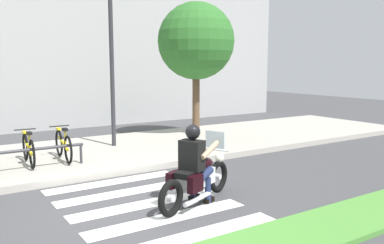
{
  "coord_description": "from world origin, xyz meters",
  "views": [
    {
      "loc": [
        -2.55,
        -6.21,
        2.43
      ],
      "look_at": [
        2.53,
        1.67,
        1.11
      ],
      "focal_mm": 37.91,
      "sensor_mm": 36.0,
      "label": 1
    }
  ],
  "objects_px": {
    "motorcycle": "(197,178)",
    "rider": "(194,159)",
    "street_lamp": "(112,53)",
    "tree_near_rack": "(196,42)",
    "bicycle_3": "(28,149)",
    "bicycle_4": "(63,145)"
  },
  "relations": [
    {
      "from": "bicycle_3",
      "to": "bicycle_4",
      "type": "bearing_deg",
      "value": -0.02
    },
    {
      "from": "bicycle_4",
      "to": "tree_near_rack",
      "type": "xyz_separation_m",
      "value": [
        4.76,
        1.41,
        2.67
      ]
    },
    {
      "from": "bicycle_3",
      "to": "street_lamp",
      "type": "distance_m",
      "value": 3.5
    },
    {
      "from": "motorcycle",
      "to": "rider",
      "type": "bearing_deg",
      "value": -158.82
    },
    {
      "from": "bicycle_3",
      "to": "street_lamp",
      "type": "height_order",
      "value": "street_lamp"
    },
    {
      "from": "motorcycle",
      "to": "street_lamp",
      "type": "xyz_separation_m",
      "value": [
        0.46,
        4.98,
        2.29
      ]
    },
    {
      "from": "rider",
      "to": "street_lamp",
      "type": "bearing_deg",
      "value": 83.93
    },
    {
      "from": "motorcycle",
      "to": "rider",
      "type": "height_order",
      "value": "rider"
    },
    {
      "from": "motorcycle",
      "to": "rider",
      "type": "xyz_separation_m",
      "value": [
        -0.07,
        -0.03,
        0.36
      ]
    },
    {
      "from": "rider",
      "to": "bicycle_3",
      "type": "distance_m",
      "value": 4.46
    },
    {
      "from": "street_lamp",
      "to": "tree_near_rack",
      "type": "bearing_deg",
      "value": 7.43
    },
    {
      "from": "street_lamp",
      "to": "tree_near_rack",
      "type": "distance_m",
      "value": 3.12
    },
    {
      "from": "motorcycle",
      "to": "bicycle_3",
      "type": "distance_m",
      "value": 4.46
    },
    {
      "from": "rider",
      "to": "bicycle_4",
      "type": "height_order",
      "value": "rider"
    },
    {
      "from": "rider",
      "to": "motorcycle",
      "type": "bearing_deg",
      "value": 21.18
    },
    {
      "from": "bicycle_3",
      "to": "street_lamp",
      "type": "xyz_separation_m",
      "value": [
        2.49,
        1.01,
        2.23
      ]
    },
    {
      "from": "street_lamp",
      "to": "tree_near_rack",
      "type": "height_order",
      "value": "street_lamp"
    },
    {
      "from": "bicycle_3",
      "to": "tree_near_rack",
      "type": "xyz_separation_m",
      "value": [
        5.56,
        1.41,
        2.67
      ]
    },
    {
      "from": "motorcycle",
      "to": "bicycle_4",
      "type": "xyz_separation_m",
      "value": [
        -1.24,
        3.97,
        0.06
      ]
    },
    {
      "from": "tree_near_rack",
      "to": "street_lamp",
      "type": "bearing_deg",
      "value": -172.57
    },
    {
      "from": "bicycle_3",
      "to": "bicycle_4",
      "type": "relative_size",
      "value": 1.0
    },
    {
      "from": "rider",
      "to": "tree_near_rack",
      "type": "distance_m",
      "value": 6.91
    }
  ]
}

